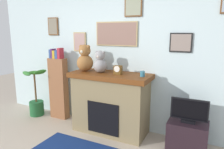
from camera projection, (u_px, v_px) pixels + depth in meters
The scene contains 10 objects.
back_wall at pixel (112, 56), 3.85m from camera, with size 5.20×0.15×2.60m.
fireplace at pixel (110, 103), 3.64m from camera, with size 1.39×0.62×1.06m.
bookshelf at pixel (59, 86), 4.22m from camera, with size 0.37×0.16×1.44m.
potted_plant at pixel (36, 99), 4.40m from camera, with size 0.47×0.50×0.99m.
tv_stand at pixel (187, 136), 3.13m from camera, with size 0.57×0.40×0.44m, color black.
television at pixel (189, 111), 3.05m from camera, with size 0.53×0.14×0.36m.
candle_jar at pixel (142, 74), 3.27m from camera, with size 0.07×0.07×0.09m, color teal.
mantel_clock at pixel (118, 70), 3.44m from camera, with size 0.13×0.09×0.15m.
teddy_bear_brown at pixel (85, 59), 3.70m from camera, with size 0.29×0.29×0.47m.
teddy_bear_grey at pixel (100, 63), 3.57m from camera, with size 0.23×0.23×0.38m.
Camera 1 is at (1.71, -1.44, 1.75)m, focal length 33.51 mm.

